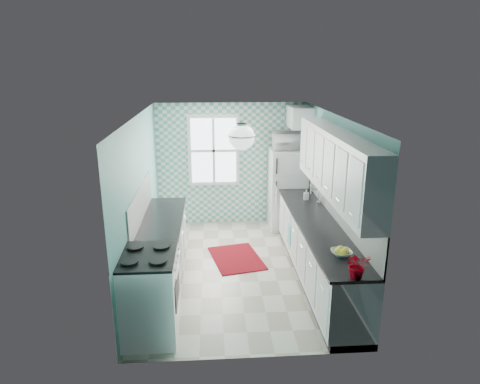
{
  "coord_description": "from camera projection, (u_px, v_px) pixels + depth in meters",
  "views": [
    {
      "loc": [
        -0.41,
        -6.33,
        3.26
      ],
      "look_at": [
        0.05,
        0.25,
        1.25
      ],
      "focal_mm": 32.0,
      "sensor_mm": 36.0,
      "label": 1
    }
  ],
  "objects": [
    {
      "name": "rug",
      "position": [
        236.0,
        258.0,
        7.39
      ],
      "size": [
        1.0,
        1.26,
        0.02
      ],
      "primitive_type": "cube",
      "rotation": [
        0.0,
        0.0,
        0.21
      ],
      "color": "maroon",
      "rests_on": "floor"
    },
    {
      "name": "wall_front",
      "position": [
        251.0,
        259.0,
        4.54
      ],
      "size": [
        3.0,
        0.02,
        2.5
      ],
      "primitive_type": "cube",
      "color": "#60A9A2",
      "rests_on": "floor"
    },
    {
      "name": "accent_wall",
      "position": [
        231.0,
        165.0,
        8.74
      ],
      "size": [
        3.0,
        0.01,
        2.5
      ],
      "primitive_type": "cube",
      "color": "#59A896",
      "rests_on": "wall_back"
    },
    {
      "name": "wall_left",
      "position": [
        140.0,
        199.0,
        6.55
      ],
      "size": [
        0.02,
        4.4,
        2.5
      ],
      "primitive_type": "cube",
      "color": "#60A9A2",
      "rests_on": "floor"
    },
    {
      "name": "wall_right",
      "position": [
        333.0,
        195.0,
        6.75
      ],
      "size": [
        0.02,
        4.4,
        2.5
      ],
      "primitive_type": "cube",
      "color": "#60A9A2",
      "rests_on": "floor"
    },
    {
      "name": "ceiling",
      "position": [
        238.0,
        115.0,
        6.29
      ],
      "size": [
        3.0,
        4.4,
        0.02
      ],
      "primitive_type": "cube",
      "color": "white",
      "rests_on": "wall_back"
    },
    {
      "name": "floor",
      "position": [
        238.0,
        270.0,
        7.02
      ],
      "size": [
        3.0,
        4.4,
        0.02
      ],
      "primitive_type": "cube",
      "color": "beige",
      "rests_on": "ground"
    },
    {
      "name": "sink",
      "position": [
        307.0,
        205.0,
        7.27
      ],
      "size": [
        0.56,
        0.47,
        0.53
      ],
      "rotation": [
        0.0,
        0.0,
        0.06
      ],
      "color": "silver",
      "rests_on": "countertop_right"
    },
    {
      "name": "potted_plant",
      "position": [
        358.0,
        265.0,
        4.76
      ],
      "size": [
        0.28,
        0.24,
        0.3
      ],
      "primitive_type": "imported",
      "rotation": [
        0.0,
        0.0,
        0.02
      ],
      "color": "#AC130A",
      "rests_on": "countertop_right"
    },
    {
      "name": "backsplash_right",
      "position": [
        339.0,
        206.0,
        6.39
      ],
      "size": [
        0.02,
        3.6,
        0.51
      ],
      "primitive_type": "cube",
      "color": "white",
      "rests_on": "wall_right"
    },
    {
      "name": "countertop_left",
      "position": [
        162.0,
        220.0,
        6.6
      ],
      "size": [
        0.63,
        2.15,
        0.04
      ],
      "primitive_type": "cube",
      "color": "black",
      "rests_on": "base_cabinets_left"
    },
    {
      "name": "upper_cabinet_fridge",
      "position": [
        299.0,
        117.0,
        8.19
      ],
      "size": [
        0.4,
        0.74,
        0.4
      ],
      "primitive_type": "cube",
      "color": "white",
      "rests_on": "wall_right"
    },
    {
      "name": "ceiling_light",
      "position": [
        242.0,
        137.0,
        5.58
      ],
      "size": [
        0.34,
        0.34,
        0.35
      ],
      "color": "silver",
      "rests_on": "ceiling"
    },
    {
      "name": "backsplash_left",
      "position": [
        141.0,
        204.0,
        6.5
      ],
      "size": [
        0.02,
        2.15,
        0.51
      ],
      "primitive_type": "cube",
      "color": "white",
      "rests_on": "wall_left"
    },
    {
      "name": "wall_back",
      "position": [
        231.0,
        164.0,
        8.76
      ],
      "size": [
        3.0,
        0.02,
        2.5
      ],
      "primitive_type": "cube",
      "color": "#60A9A2",
      "rests_on": "floor"
    },
    {
      "name": "soap_bottle",
      "position": [
        306.0,
        195.0,
        7.49
      ],
      "size": [
        0.09,
        0.09,
        0.19
      ],
      "primitive_type": "imported",
      "rotation": [
        0.0,
        0.0,
        -0.08
      ],
      "color": "#8FB6C7",
      "rests_on": "countertop_right"
    },
    {
      "name": "dish_towel",
      "position": [
        289.0,
        234.0,
        7.21
      ],
      "size": [
        0.09,
        0.23,
        0.35
      ],
      "primitive_type": "cube",
      "rotation": [
        0.0,
        0.0,
        -0.3
      ],
      "color": "teal",
      "rests_on": "base_cabinets_right"
    },
    {
      "name": "window",
      "position": [
        214.0,
        151.0,
        8.6
      ],
      "size": [
        1.04,
        0.05,
        1.44
      ],
      "color": "white",
      "rests_on": "wall_back"
    },
    {
      "name": "upper_cabinets_right",
      "position": [
        336.0,
        163.0,
        5.98
      ],
      "size": [
        0.33,
        3.2,
        0.9
      ],
      "primitive_type": "cube",
      "color": "white",
      "rests_on": "wall_right"
    },
    {
      "name": "stove",
      "position": [
        149.0,
        293.0,
        5.23
      ],
      "size": [
        0.7,
        0.87,
        1.05
      ],
      "rotation": [
        0.0,
        0.0,
        0.07
      ],
      "color": "white",
      "rests_on": "floor"
    },
    {
      "name": "microwave",
      "position": [
        289.0,
        141.0,
        8.28
      ],
      "size": [
        0.61,
        0.42,
        0.33
      ],
      "primitive_type": "imported",
      "rotation": [
        0.0,
        0.0,
        3.17
      ],
      "color": "white",
      "rests_on": "fridge"
    },
    {
      "name": "countertop_right",
      "position": [
        318.0,
        224.0,
        6.45
      ],
      "size": [
        0.63,
        3.6,
        0.04
      ],
      "primitive_type": "cube",
      "color": "black",
      "rests_on": "base_cabinets_right"
    },
    {
      "name": "base_cabinets_left",
      "position": [
        162.0,
        248.0,
        6.74
      ],
      "size": [
        0.6,
        2.15,
        0.9
      ],
      "primitive_type": "cube",
      "color": "white",
      "rests_on": "floor"
    },
    {
      "name": "fruit_bowl",
      "position": [
        341.0,
        253.0,
        5.35
      ],
      "size": [
        0.26,
        0.26,
        0.06
      ],
      "primitive_type": "imported",
      "rotation": [
        0.0,
        0.0,
        0.02
      ],
      "color": "white",
      "rests_on": "countertop_right"
    },
    {
      "name": "base_cabinets_right",
      "position": [
        317.0,
        252.0,
        6.58
      ],
      "size": [
        0.6,
        3.6,
        0.9
      ],
      "primitive_type": "cube",
      "color": "white",
      "rests_on": "floor"
    },
    {
      "name": "fridge",
      "position": [
        287.0,
        189.0,
        8.56
      ],
      "size": [
        0.71,
        0.71,
        1.63
      ],
      "rotation": [
        0.0,
        0.0,
        0.05
      ],
      "color": "silver",
      "rests_on": "floor"
    }
  ]
}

